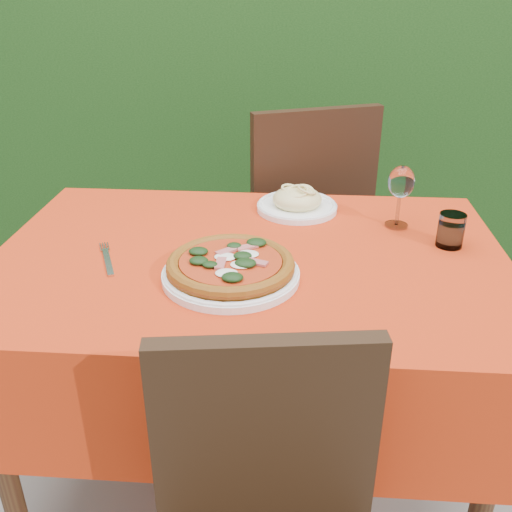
# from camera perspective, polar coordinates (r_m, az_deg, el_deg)

# --- Properties ---
(ground) EXTENTS (60.00, 60.00, 0.00)m
(ground) POSITION_cam_1_polar(r_m,az_deg,el_deg) (1.86, -0.53, -20.94)
(ground) COLOR slate
(ground) RESTS_ON ground
(hedge) EXTENTS (3.20, 0.55, 1.78)m
(hedge) POSITION_cam_1_polar(r_m,az_deg,el_deg) (2.84, 2.13, 17.40)
(hedge) COLOR black
(hedge) RESTS_ON ground
(dining_table) EXTENTS (1.26, 0.86, 0.75)m
(dining_table) POSITION_cam_1_polar(r_m,az_deg,el_deg) (1.47, -0.63, -5.07)
(dining_table) COLOR #422915
(dining_table) RESTS_ON ground
(chair_far) EXTENTS (0.57, 0.57, 0.98)m
(chair_far) POSITION_cam_1_polar(r_m,az_deg,el_deg) (2.10, 4.57, 3.86)
(chair_far) COLOR black
(chair_far) RESTS_ON ground
(pizza_plate) EXTENTS (0.36, 0.36, 0.06)m
(pizza_plate) POSITION_cam_1_polar(r_m,az_deg,el_deg) (1.28, -2.54, -1.18)
(pizza_plate) COLOR white
(pizza_plate) RESTS_ON dining_table
(pasta_plate) EXTENTS (0.23, 0.23, 0.07)m
(pasta_plate) POSITION_cam_1_polar(r_m,az_deg,el_deg) (1.66, 4.13, 5.38)
(pasta_plate) COLOR white
(pasta_plate) RESTS_ON dining_table
(water_glass) EXTENTS (0.07, 0.07, 0.09)m
(water_glass) POSITION_cam_1_polar(r_m,az_deg,el_deg) (1.50, 18.89, 2.31)
(water_glass) COLOR silver
(water_glass) RESTS_ON dining_table
(wine_glass) EXTENTS (0.07, 0.07, 0.17)m
(wine_glass) POSITION_cam_1_polar(r_m,az_deg,el_deg) (1.56, 14.30, 6.94)
(wine_glass) COLOR silver
(wine_glass) RESTS_ON dining_table
(fork) EXTENTS (0.10, 0.19, 0.01)m
(fork) POSITION_cam_1_polar(r_m,az_deg,el_deg) (1.40, -14.59, -0.58)
(fork) COLOR silver
(fork) RESTS_ON dining_table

